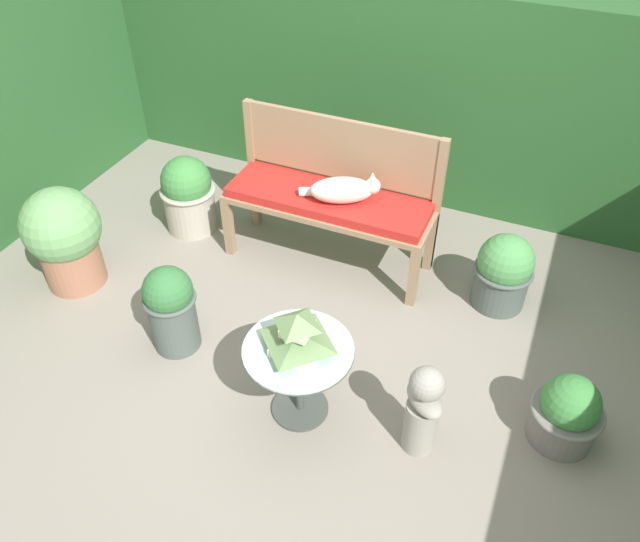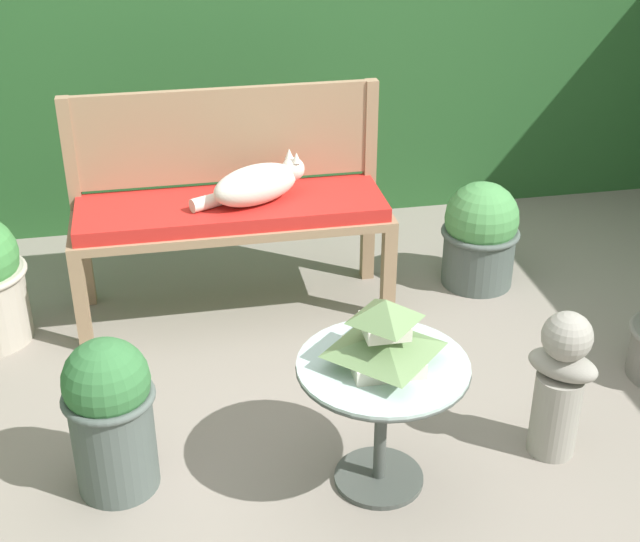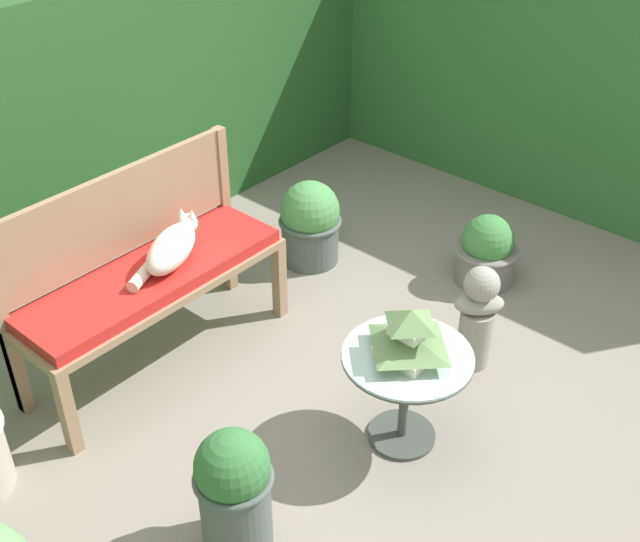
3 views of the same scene
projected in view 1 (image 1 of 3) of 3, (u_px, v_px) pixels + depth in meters
name	position (u px, v px, depth m)	size (l,w,h in m)	color
ground	(307.00, 357.00, 3.81)	(30.00, 30.00, 0.00)	gray
foliage_hedge_back	(425.00, 86.00, 4.87)	(6.40, 0.75, 1.63)	#285628
garden_bench	(328.00, 205.00, 4.22)	(1.43, 0.46, 0.56)	#937556
bench_backrest	(341.00, 158.00, 4.20)	(1.43, 0.06, 1.02)	#937556
cat	(343.00, 190.00, 4.05)	(0.53, 0.33, 0.20)	silver
patio_table	(299.00, 363.00, 3.27)	(0.59, 0.59, 0.50)	#424742
pagoda_birdhouse	(298.00, 334.00, 3.13)	(0.31, 0.31, 0.24)	silver
garden_bust	(423.00, 408.00, 3.15)	(0.28, 0.28, 0.59)	gray
potted_plant_path_edge	(567.00, 413.00, 3.26)	(0.38, 0.38, 0.43)	slate
potted_plant_bench_left	(64.00, 236.00, 4.10)	(0.51, 0.51, 0.73)	#9E664C
potted_plant_patio_mid	(503.00, 272.00, 4.02)	(0.39, 0.39, 0.53)	#4C5651
potted_plant_bench_right	(171.00, 307.00, 3.70)	(0.32, 0.32, 0.59)	#4C5651
potted_plant_table_far	(188.00, 194.00, 4.64)	(0.42, 0.42, 0.60)	#ADA393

